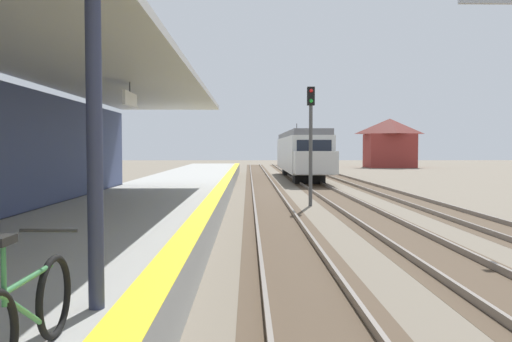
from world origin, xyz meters
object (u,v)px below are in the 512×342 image
approaching_train (301,152)px  bicycle_beside_commuter (27,314)px  rail_signal_post (311,133)px  distant_trackside_house (390,142)px

approaching_train → bicycle_beside_commuter: size_ratio=10.77×
approaching_train → rail_signal_post: size_ratio=3.77×
rail_signal_post → distant_trackside_house: bearing=71.0°
rail_signal_post → distant_trackside_house: 48.50m
rail_signal_post → bicycle_beside_commuter: bearing=-103.0°
approaching_train → rail_signal_post: rail_signal_post is taller
approaching_train → bicycle_beside_commuter: (-6.07, -39.78, -0.88)m
approaching_train → distant_trackside_house: 28.89m
bicycle_beside_commuter → rail_signal_post: size_ratio=0.35×
rail_signal_post → distant_trackside_house: (15.80, 45.85, 0.14)m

